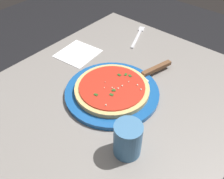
{
  "coord_description": "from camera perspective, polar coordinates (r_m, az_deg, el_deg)",
  "views": [
    {
      "loc": [
        -0.43,
        -0.38,
        1.31
      ],
      "look_at": [
        0.02,
        0.01,
        0.76
      ],
      "focal_mm": 39.54,
      "sensor_mm": 36.0,
      "label": 1
    }
  ],
  "objects": [
    {
      "name": "restaurant_table",
      "position": [
        0.92,
        -0.68,
        -8.53
      ],
      "size": [
        0.98,
        0.79,
        0.74
      ],
      "color": "black",
      "rests_on": "ground_plane"
    },
    {
      "name": "pizza",
      "position": [
        0.81,
        0.0,
        0.26
      ],
      "size": [
        0.25,
        0.25,
        0.02
      ],
      "color": "#DBB26B",
      "rests_on": "serving_plate"
    },
    {
      "name": "cup_tall_drink",
      "position": [
        0.64,
        3.65,
        -11.44
      ],
      "size": [
        0.07,
        0.07,
        0.1
      ],
      "primitive_type": "cylinder",
      "color": "teal",
      "rests_on": "restaurant_table"
    },
    {
      "name": "napkin_folded_right",
      "position": [
        1.02,
        -7.91,
        8.27
      ],
      "size": [
        0.16,
        0.16,
        0.0
      ],
      "primitive_type": "cube",
      "rotation": [
        0.0,
        0.0,
        0.1
      ],
      "color": "white",
      "rests_on": "restaurant_table"
    },
    {
      "name": "serving_plate",
      "position": [
        0.82,
        0.0,
        -0.63
      ],
      "size": [
        0.31,
        0.31,
        0.02
      ],
      "primitive_type": "cylinder",
      "color": "#195199",
      "rests_on": "restaurant_table"
    },
    {
      "name": "fork",
      "position": [
        1.13,
        6.05,
        12.3
      ],
      "size": [
        0.18,
        0.09,
        0.0
      ],
      "color": "silver",
      "rests_on": "restaurant_table"
    },
    {
      "name": "pizza_server",
      "position": [
        0.89,
        8.33,
        3.89
      ],
      "size": [
        0.22,
        0.1,
        0.01
      ],
      "color": "silver",
      "rests_on": "serving_plate"
    }
  ]
}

